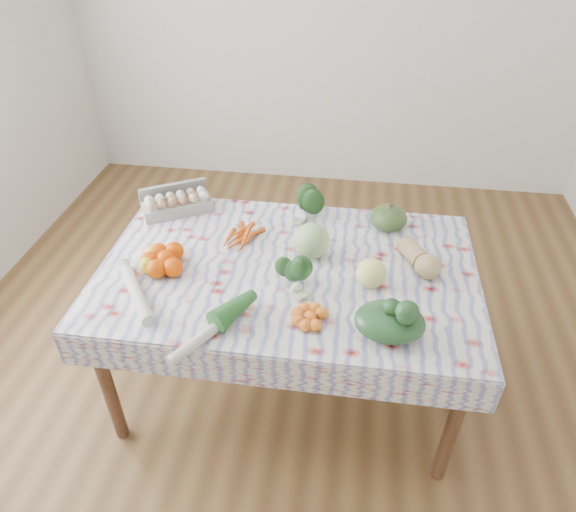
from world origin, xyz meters
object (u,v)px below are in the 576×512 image
at_px(dining_table, 288,281).
at_px(grapefruit, 371,273).
at_px(egg_carton, 177,205).
at_px(kabocha_squash, 388,218).
at_px(butternut_squash, 420,257).
at_px(cabbage, 311,241).

bearing_deg(dining_table, grapefruit, -11.98).
distance_m(egg_carton, kabocha_squash, 1.06).
height_order(dining_table, butternut_squash, butternut_squash).
xyz_separation_m(dining_table, grapefruit, (0.36, -0.08, 0.15)).
distance_m(kabocha_squash, butternut_squash, 0.32).
relative_size(cabbage, grapefruit, 1.27).
bearing_deg(grapefruit, cabbage, 147.54).
bearing_deg(egg_carton, dining_table, -60.11).
distance_m(butternut_squash, grapefruit, 0.26).
bearing_deg(egg_carton, cabbage, -50.42).
height_order(kabocha_squash, butternut_squash, kabocha_squash).
xyz_separation_m(kabocha_squash, cabbage, (-0.35, -0.28, 0.02)).
xyz_separation_m(dining_table, butternut_squash, (0.57, 0.08, 0.14)).
distance_m(dining_table, kabocha_squash, 0.59).
xyz_separation_m(kabocha_squash, grapefruit, (-0.08, -0.45, 0.01)).
relative_size(dining_table, cabbage, 9.81).
xyz_separation_m(kabocha_squash, butternut_squash, (0.13, -0.29, -0.00)).
bearing_deg(butternut_squash, grapefruit, -171.09).
bearing_deg(dining_table, kabocha_squash, 40.52).
distance_m(cabbage, butternut_squash, 0.48).
xyz_separation_m(dining_table, kabocha_squash, (0.44, 0.37, 0.14)).
bearing_deg(cabbage, grapefruit, -32.46).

